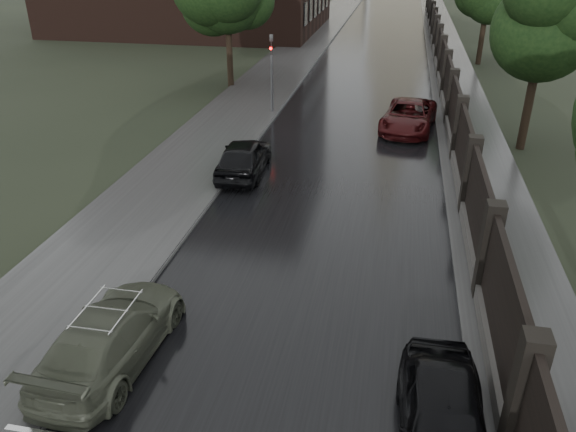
{
  "coord_description": "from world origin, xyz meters",
  "views": [
    {
      "loc": [
        2.04,
        -2.8,
        8.46
      ],
      "look_at": [
        -0.63,
        10.68,
        1.5
      ],
      "focal_mm": 35.0,
      "sensor_mm": 36.0,
      "label": 1
    }
  ],
  "objects_px": {
    "traffic_light": "(272,67)",
    "car_right_far": "(409,116)",
    "hatchback_left": "(244,157)",
    "car_right_near": "(444,422)",
    "volga_sedan": "(111,335)",
    "tree_right_b": "(543,31)"
  },
  "relations": [
    {
      "from": "car_right_near",
      "to": "hatchback_left",
      "type": "bearing_deg",
      "value": 118.69
    },
    {
      "from": "traffic_light",
      "to": "car_right_far",
      "type": "bearing_deg",
      "value": -10.71
    },
    {
      "from": "hatchback_left",
      "to": "car_right_near",
      "type": "bearing_deg",
      "value": 117.04
    },
    {
      "from": "tree_right_b",
      "to": "traffic_light",
      "type": "xyz_separation_m",
      "value": [
        -11.8,
        2.99,
        -2.55
      ]
    },
    {
      "from": "hatchback_left",
      "to": "car_right_far",
      "type": "relative_size",
      "value": 0.84
    },
    {
      "from": "volga_sedan",
      "to": "hatchback_left",
      "type": "distance_m",
      "value": 10.92
    },
    {
      "from": "volga_sedan",
      "to": "car_right_far",
      "type": "xyz_separation_m",
      "value": [
        6.24,
        17.74,
        0.02
      ]
    },
    {
      "from": "hatchback_left",
      "to": "car_right_far",
      "type": "distance_m",
      "value": 9.25
    },
    {
      "from": "volga_sedan",
      "to": "hatchback_left",
      "type": "relative_size",
      "value": 1.11
    },
    {
      "from": "traffic_light",
      "to": "hatchback_left",
      "type": "distance_m",
      "value": 8.34
    },
    {
      "from": "volga_sedan",
      "to": "hatchback_left",
      "type": "xyz_separation_m",
      "value": [
        0.0,
        10.92,
        0.04
      ]
    },
    {
      "from": "hatchback_left",
      "to": "car_right_far",
      "type": "height_order",
      "value": "hatchback_left"
    },
    {
      "from": "traffic_light",
      "to": "volga_sedan",
      "type": "distance_m",
      "value": 19.15
    },
    {
      "from": "traffic_light",
      "to": "car_right_far",
      "type": "xyz_separation_m",
      "value": [
        6.94,
        -1.31,
        -1.71
      ]
    },
    {
      "from": "tree_right_b",
      "to": "hatchback_left",
      "type": "height_order",
      "value": "tree_right_b"
    },
    {
      "from": "hatchback_left",
      "to": "car_right_near",
      "type": "height_order",
      "value": "hatchback_left"
    },
    {
      "from": "tree_right_b",
      "to": "hatchback_left",
      "type": "bearing_deg",
      "value": -155.13
    },
    {
      "from": "car_right_far",
      "to": "hatchback_left",
      "type": "bearing_deg",
      "value": -124.82
    },
    {
      "from": "tree_right_b",
      "to": "car_right_far",
      "type": "relative_size",
      "value": 1.43
    },
    {
      "from": "traffic_light",
      "to": "volga_sedan",
      "type": "bearing_deg",
      "value": -87.9
    },
    {
      "from": "tree_right_b",
      "to": "car_right_far",
      "type": "distance_m",
      "value": 6.69
    },
    {
      "from": "traffic_light",
      "to": "hatchback_left",
      "type": "height_order",
      "value": "traffic_light"
    }
  ]
}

